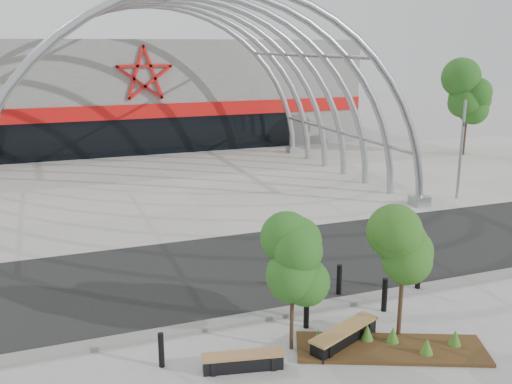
{
  "coord_description": "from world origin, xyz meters",
  "views": [
    {
      "loc": [
        -6.83,
        -14.22,
        7.65
      ],
      "look_at": [
        0.0,
        4.0,
        2.6
      ],
      "focal_mm": 40.0,
      "sensor_mm": 36.0,
      "label": 1
    }
  ],
  "objects_px": {
    "signal_pole": "(461,148)",
    "bench_1": "(344,337)",
    "bollard_2": "(339,280)",
    "street_tree_1": "(404,250)",
    "bench_0": "(243,362)",
    "street_tree_0": "(293,265)"
  },
  "relations": [
    {
      "from": "street_tree_1",
      "to": "bench_1",
      "type": "xyz_separation_m",
      "value": [
        -1.58,
        0.14,
        -2.24
      ]
    },
    {
      "from": "signal_pole",
      "to": "bollard_2",
      "type": "bearing_deg",
      "value": -144.22
    },
    {
      "from": "street_tree_1",
      "to": "bench_1",
      "type": "bearing_deg",
      "value": 175.1
    },
    {
      "from": "street_tree_0",
      "to": "bench_1",
      "type": "distance_m",
      "value": 2.51
    },
    {
      "from": "street_tree_0",
      "to": "bollard_2",
      "type": "height_order",
      "value": "street_tree_0"
    },
    {
      "from": "signal_pole",
      "to": "street_tree_1",
      "type": "xyz_separation_m",
      "value": [
        -10.98,
        -11.01,
        -0.14
      ]
    },
    {
      "from": "signal_pole",
      "to": "bollard_2",
      "type": "height_order",
      "value": "signal_pole"
    },
    {
      "from": "bench_1",
      "to": "bollard_2",
      "type": "height_order",
      "value": "bollard_2"
    },
    {
      "from": "street_tree_1",
      "to": "bench_0",
      "type": "height_order",
      "value": "street_tree_1"
    },
    {
      "from": "street_tree_0",
      "to": "street_tree_1",
      "type": "relative_size",
      "value": 0.93
    },
    {
      "from": "bench_0",
      "to": "bench_1",
      "type": "relative_size",
      "value": 0.87
    },
    {
      "from": "signal_pole",
      "to": "street_tree_1",
      "type": "relative_size",
      "value": 1.45
    },
    {
      "from": "bench_0",
      "to": "bollard_2",
      "type": "height_order",
      "value": "bollard_2"
    },
    {
      "from": "signal_pole",
      "to": "street_tree_0",
      "type": "height_order",
      "value": "signal_pole"
    },
    {
      "from": "street_tree_0",
      "to": "bollard_2",
      "type": "relative_size",
      "value": 3.23
    },
    {
      "from": "street_tree_1",
      "to": "bench_0",
      "type": "distance_m",
      "value": 5.0
    },
    {
      "from": "signal_pole",
      "to": "bench_1",
      "type": "bearing_deg",
      "value": -139.11
    },
    {
      "from": "signal_pole",
      "to": "bench_0",
      "type": "xyz_separation_m",
      "value": [
        -15.42,
        -11.03,
        -2.42
      ]
    },
    {
      "from": "bench_0",
      "to": "bollard_2",
      "type": "xyz_separation_m",
      "value": [
        4.24,
        2.98,
        0.3
      ]
    },
    {
      "from": "street_tree_0",
      "to": "street_tree_1",
      "type": "height_order",
      "value": "street_tree_1"
    },
    {
      "from": "bench_1",
      "to": "bollard_2",
      "type": "relative_size",
      "value": 2.35
    },
    {
      "from": "bench_0",
      "to": "street_tree_1",
      "type": "bearing_deg",
      "value": 0.34
    }
  ]
}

